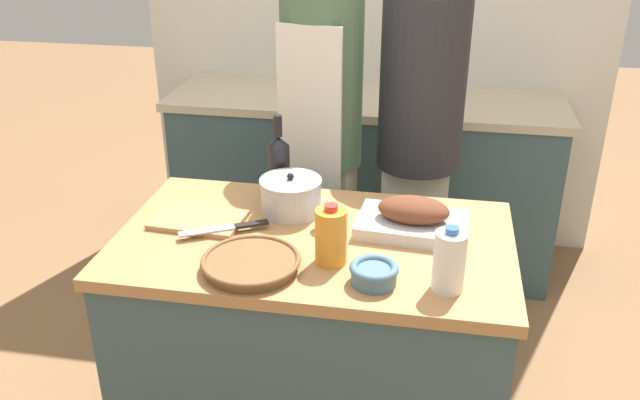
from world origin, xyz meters
TOP-DOWN VIEW (x-y plane):
  - kitchen_island at (0.00, 0.00)m, footprint 1.27×0.75m
  - back_counter at (0.00, 1.40)m, footprint 1.98×0.60m
  - back_wall at (0.00, 1.75)m, footprint 2.48×0.10m
  - roasting_pan at (0.31, 0.10)m, footprint 0.37×0.26m
  - wicker_basket at (-0.14, -0.23)m, footprint 0.29×0.29m
  - cutting_board at (-0.40, 0.03)m, footprint 0.31×0.21m
  - stock_pot at (-0.11, 0.16)m, footprint 0.21×0.21m
  - mixing_bowl at (0.22, -0.24)m, footprint 0.14×0.14m
  - juice_jug at (0.08, -0.14)m, footprint 0.09×0.09m
  - milk_jug at (0.42, -0.23)m, footprint 0.09×0.09m
  - wine_bottle_green at (-0.18, 0.31)m, footprint 0.08×0.08m
  - wine_glass_left at (0.03, 0.07)m, footprint 0.08×0.08m
  - knife_chef at (-0.28, -0.02)m, footprint 0.27×0.16m
  - condiment_bottle_tall at (-0.24, 1.44)m, footprint 0.05×0.05m
  - condiment_bottle_short at (0.36, 1.46)m, footprint 0.05×0.05m
  - person_cook_aproned at (-0.10, 0.70)m, footprint 0.33×0.34m
  - person_cook_guest at (0.29, 0.76)m, footprint 0.34×0.34m

SIDE VIEW (x-z plane):
  - kitchen_island at x=0.00m, z-range 0.00..0.87m
  - back_counter at x=0.00m, z-range 0.00..0.91m
  - cutting_board at x=-0.40m, z-range 0.86..0.88m
  - knife_chef at x=-0.28m, z-range 0.88..0.89m
  - wicker_basket at x=-0.14m, z-range 0.87..0.91m
  - mixing_bowl at x=0.22m, z-range 0.87..0.93m
  - roasting_pan at x=0.31m, z-range 0.85..0.97m
  - stock_pot at x=-0.11m, z-range 0.85..1.00m
  - wine_glass_left at x=0.03m, z-range 0.89..1.00m
  - juice_jug at x=0.08m, z-range 0.86..1.05m
  - milk_jug at x=0.42m, z-range 0.86..1.05m
  - person_cook_guest at x=0.29m, z-range 0.10..1.82m
  - person_cook_aproned at x=-0.10m, z-range 0.10..1.84m
  - condiment_bottle_short at x=0.36m, z-range 0.90..1.05m
  - wine_bottle_green at x=-0.18m, z-range 0.83..1.13m
  - condiment_bottle_tall at x=-0.24m, z-range 0.90..1.10m
  - back_wall at x=0.00m, z-range 0.00..2.55m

